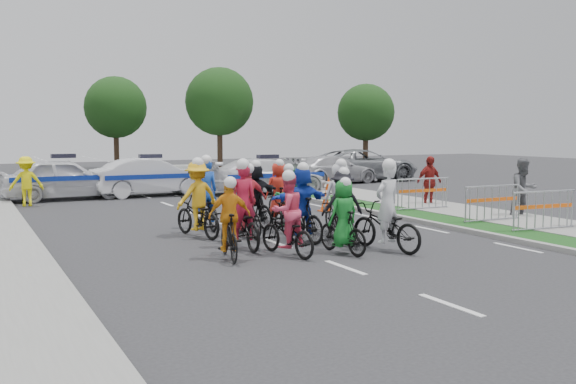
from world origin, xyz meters
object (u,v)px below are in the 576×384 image
tree_2 (366,113)px  rider_2 (287,224)px  rider_8 (287,207)px  rider_12 (206,204)px  rider_6 (242,219)px  marshal_hiviz (26,181)px  rider_7 (339,206)px  barrier_2 (423,195)px  police_car_0 (64,179)px  rider_11 (255,200)px  cone_0 (326,201)px  rider_3 (229,227)px  rider_1 (343,224)px  rider_0 (386,220)px  rider_13 (278,198)px  police_car_1 (151,177)px  rider_9 (248,209)px  barrier_1 (492,205)px  cone_1 (329,185)px  civilian_suv (362,165)px  rider_10 (197,206)px  civilian_sedan (333,170)px  police_car_2 (268,176)px  rider_5 (302,208)px  spectator_1 (524,189)px  spectator_2 (429,182)px  barrier_0 (544,212)px  rider_4 (342,214)px  tree_4 (115,107)px

tree_2 → rider_2: bearing=-127.1°
rider_8 → rider_12: 2.33m
rider_6 → marshal_hiviz: bearing=-69.9°
rider_7 → barrier_2: rider_7 is taller
police_car_0 → marshal_hiviz: (-1.48, -1.65, 0.07)m
rider_11 → cone_0: (3.58, 2.28, -0.44)m
rider_3 → marshal_hiviz: (-2.83, 11.92, 0.20)m
rider_1 → rider_8: (0.22, 3.06, 0.02)m
rider_0 → rider_1: (-1.05, 0.10, -0.02)m
rider_13 → cone_0: size_ratio=2.63×
rider_1 → rider_7: bearing=-126.3°
police_car_1 → cone_0: size_ratio=6.65×
rider_9 → barrier_1: bearing=171.3°
rider_2 → cone_1: size_ratio=2.69×
civilian_suv → rider_8: bearing=143.5°
rider_10 → tree_2: size_ratio=0.36×
rider_2 → civilian_sedan: 18.66m
rider_12 → rider_6: bearing=88.7°
rider_13 → police_car_2: (3.39, 7.87, 0.02)m
rider_5 → rider_11: (-0.12, 2.45, -0.02)m
spectator_1 → marshal_hiviz: size_ratio=1.05×
rider_0 → barrier_1: bearing=-171.0°
police_car_2 → cone_0: 6.33m
tree_2 → civilian_suv: bearing=-124.9°
rider_5 → rider_6: (-1.59, -0.10, -0.13)m
spectator_2 → cone_1: spectator_2 is taller
police_car_2 → cone_1: 2.60m
rider_8 → rider_9: (-1.18, -0.13, 0.04)m
rider_8 → rider_12: (-1.63, 1.67, -0.01)m
spectator_1 → barrier_2: (-1.66, 2.63, -0.35)m
rider_5 → cone_0: (3.45, 4.73, -0.46)m
rider_7 → rider_13: (-0.37, 2.73, -0.04)m
police_car_0 → cone_0: 10.48m
rider_8 → rider_3: bearing=41.6°
rider_7 → rider_13: bearing=-72.7°
rider_0 → tree_2: 29.87m
barrier_2 → rider_5: bearing=-153.7°
spectator_1 → police_car_2: bearing=115.9°
rider_0 → barrier_0: rider_0 is taller
rider_0 → rider_13: 4.96m
barrier_0 → barrier_2: same height
rider_8 → barrier_1: rider_8 is taller
rider_2 → rider_11: (0.96, 3.81, 0.10)m
marshal_hiviz → barrier_2: marshal_hiviz is taller
rider_3 → rider_10: (0.34, 2.97, 0.10)m
rider_0 → rider_9: bearing=-67.5°
rider_3 → rider_4: rider_4 is taller
police_car_1 → police_car_2: (4.65, -1.29, -0.03)m
rider_6 → barrier_1: size_ratio=1.02×
police_car_2 → tree_4: (-1.95, 20.05, 3.45)m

